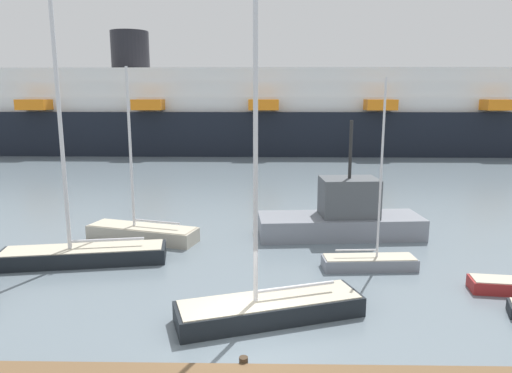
% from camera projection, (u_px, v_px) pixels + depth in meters
% --- Properties ---
extents(ground_plane, '(600.00, 600.00, 0.00)m').
position_uv_depth(ground_plane, '(247.00, 340.00, 14.59)').
color(ground_plane, slate).
extents(sailboat_0, '(4.18, 1.39, 8.31)m').
position_uv_depth(sailboat_0, '(369.00, 260.00, 20.58)').
color(sailboat_0, gray).
rests_on(sailboat_0, ground_plane).
extents(sailboat_1, '(7.50, 2.88, 11.99)m').
position_uv_depth(sailboat_1, '(83.00, 251.00, 21.24)').
color(sailboat_1, black).
rests_on(sailboat_1, ground_plane).
extents(sailboat_2, '(6.14, 3.19, 8.99)m').
position_uv_depth(sailboat_2, '(142.00, 231.00, 24.61)').
color(sailboat_2, '#BCB29E').
rests_on(sailboat_2, ground_plane).
extents(sailboat_5, '(6.66, 3.68, 12.47)m').
position_uv_depth(sailboat_5, '(270.00, 303.00, 15.92)').
color(sailboat_5, black).
rests_on(sailboat_5, ground_plane).
extents(fishing_boat_1, '(8.97, 3.46, 6.28)m').
position_uv_depth(fishing_boat_1, '(343.00, 216.00, 25.28)').
color(fishing_boat_1, gray).
rests_on(fishing_boat_1, ground_plane).
extents(cruise_ship, '(101.16, 16.28, 16.07)m').
position_uv_depth(cruise_ship, '(263.00, 114.00, 64.15)').
color(cruise_ship, black).
rests_on(cruise_ship, ground_plane).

